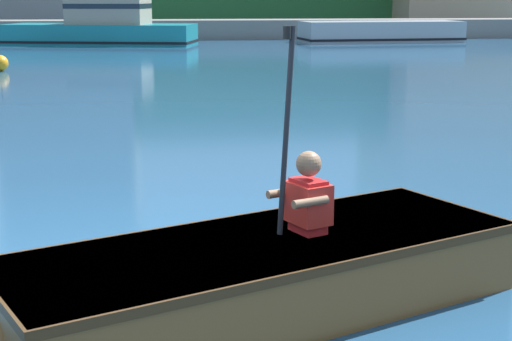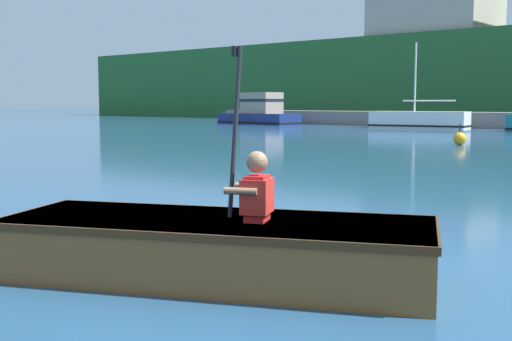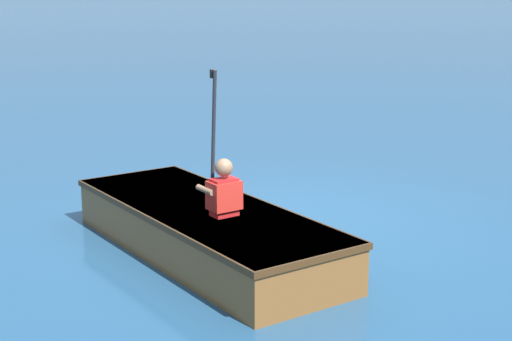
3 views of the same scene
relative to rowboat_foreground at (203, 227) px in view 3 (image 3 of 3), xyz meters
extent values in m
plane|color=navy|center=(-0.99, 0.93, -0.27)|extent=(300.00, 300.00, 0.00)
cube|color=brown|center=(0.05, 0.02, -0.03)|extent=(3.59, 2.52, 0.49)
cube|color=#432A13|center=(0.05, 0.02, 0.18)|extent=(3.64, 2.58, 0.06)
cube|color=#432A13|center=(0.05, 0.02, 0.17)|extent=(3.06, 2.13, 0.02)
cone|color=brown|center=(-1.43, -0.68, -0.01)|extent=(0.55, 0.55, 0.44)
cube|color=brown|center=(0.28, 0.13, 0.16)|extent=(0.62, 1.09, 0.03)
cube|color=red|center=(0.35, 0.17, 0.39)|extent=(0.25, 0.29, 0.36)
cube|color=red|center=(0.35, 0.17, 0.41)|extent=(0.31, 0.35, 0.27)
sphere|color=#997051|center=(0.35, 0.17, 0.68)|extent=(0.17, 0.17, 0.17)
cylinder|color=#997051|center=(0.21, 0.26, 0.47)|extent=(0.26, 0.16, 0.06)
cylinder|color=#997051|center=(0.34, -0.01, 0.47)|extent=(0.26, 0.16, 0.06)
cylinder|color=#232328|center=(0.19, 0.09, 0.90)|extent=(0.13, 0.09, 1.34)
cylinder|color=black|center=(0.19, 0.09, 1.53)|extent=(0.05, 0.05, 0.08)
camera|label=1|loc=(-0.55, -4.78, 1.76)|focal=55.00mm
camera|label=2|loc=(3.54, -3.65, 1.13)|focal=45.00mm
camera|label=3|loc=(7.38, -0.70, 2.37)|focal=55.00mm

